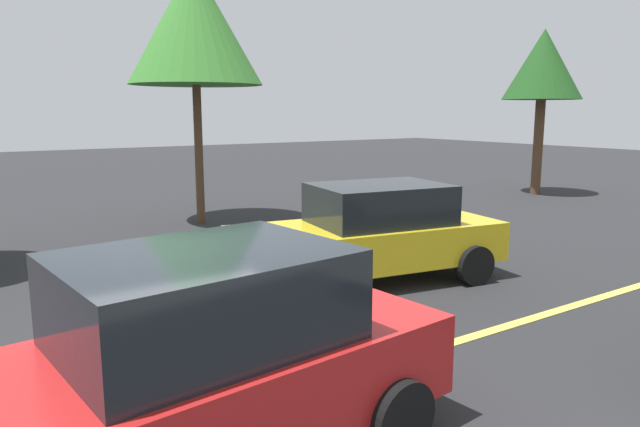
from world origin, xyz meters
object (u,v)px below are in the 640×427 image
object	(u,v)px
car_red_near_curb	(188,367)
tree_centre_verge	(194,24)
car_yellow_mid_road	(370,233)
tree_left_verge	(543,66)

from	to	relation	value
car_red_near_curb	tree_centre_verge	world-z (taller)	tree_centre_verge
car_yellow_mid_road	tree_centre_verge	bearing A→B (deg)	93.09
car_yellow_mid_road	car_red_near_curb	xyz separation A→B (m)	(-4.31, -3.24, 0.05)
car_yellow_mid_road	tree_centre_verge	xyz separation A→B (m)	(-0.34, 6.30, 3.94)
car_yellow_mid_road	tree_left_verge	size ratio (longest dim) A/B	0.86
tree_left_verge	tree_centre_verge	distance (m)	11.31
car_yellow_mid_road	tree_left_verge	xyz separation A→B (m)	(10.87, 4.89, 3.35)
car_red_near_curb	tree_left_verge	size ratio (longest dim) A/B	0.83
car_red_near_curb	tree_centre_verge	xyz separation A→B (m)	(3.97, 9.54, 3.89)
tree_left_verge	tree_centre_verge	size ratio (longest dim) A/B	0.86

